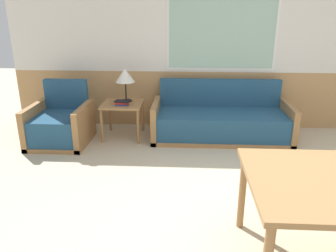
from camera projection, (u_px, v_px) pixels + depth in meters
ground_plane at (273, 221)px, 2.99m from camera, size 16.00×16.00×0.00m
wall_back at (239, 42)px, 5.01m from camera, size 7.20×0.09×2.70m
couch at (221, 122)px, 4.89m from camera, size 2.02×0.85×0.82m
armchair at (61, 125)px, 4.70m from camera, size 0.80×0.84×0.86m
side_table at (123, 108)px, 4.85m from camera, size 0.59×0.59×0.53m
table_lamp at (125, 76)px, 4.79m from camera, size 0.29×0.29×0.49m
book_stack at (122, 103)px, 4.71m from camera, size 0.23×0.17×0.06m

